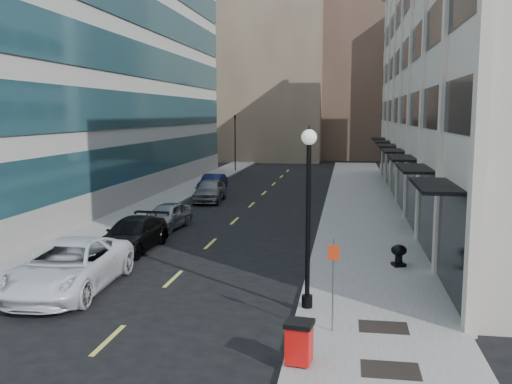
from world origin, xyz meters
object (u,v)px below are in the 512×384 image
(car_grey_sedan, at_px, (210,190))
(car_blue_sedan, at_px, (213,183))
(car_black_pickup, at_px, (132,235))
(lamppost, at_px, (308,202))
(trash_bin, at_px, (299,341))
(urn_planter, at_px, (399,253))
(car_white_van, at_px, (69,267))
(sign_post, at_px, (333,273))
(traffic_signal, at_px, (235,119))
(car_silver_sedan, at_px, (167,216))

(car_grey_sedan, bearing_deg, car_blue_sedan, 97.18)
(car_black_pickup, bearing_deg, lamppost, -36.55)
(trash_bin, distance_m, urn_planter, 10.21)
(car_black_pickup, bearing_deg, car_blue_sedan, 95.34)
(car_blue_sedan, distance_m, trash_bin, 32.34)
(car_blue_sedan, height_order, lamppost, lamppost)
(car_white_van, distance_m, car_black_pickup, 6.09)
(car_black_pickup, height_order, sign_post, sign_post)
(trash_bin, bearing_deg, car_black_pickup, 136.20)
(car_white_van, xyz_separation_m, urn_planter, (11.80, 4.70, -0.20))
(car_blue_sedan, xyz_separation_m, urn_planter, (12.76, -21.19, -0.03))
(lamppost, xyz_separation_m, sign_post, (0.85, -1.91, -1.69))
(car_blue_sedan, relative_size, sign_post, 1.62)
(sign_post, relative_size, urn_planter, 3.06)
(lamppost, relative_size, urn_planter, 6.60)
(car_grey_sedan, xyz_separation_m, lamppost, (8.50, -21.82, 2.72))
(urn_planter, bearing_deg, car_grey_sedan, 125.90)
(urn_planter, bearing_deg, sign_post, -108.27)
(traffic_signal, relative_size, urn_planter, 7.99)
(traffic_signal, bearing_deg, sign_post, -75.40)
(car_grey_sedan, bearing_deg, car_white_van, -93.95)
(traffic_signal, xyz_separation_m, car_silver_sedan, (2.30, -30.90, -5.00))
(traffic_signal, bearing_deg, car_blue_sedan, -85.25)
(car_silver_sedan, height_order, trash_bin, car_silver_sedan)
(traffic_signal, xyz_separation_m, car_grey_sedan, (2.30, -21.00, -4.90))
(car_grey_sedan, xyz_separation_m, trash_bin, (8.60, -26.00, -0.08))
(car_white_van, bearing_deg, urn_planter, 19.26)
(trash_bin, relative_size, lamppost, 0.19)
(traffic_signal, bearing_deg, lamppost, -75.84)
(car_black_pickup, height_order, car_grey_sedan, car_grey_sedan)
(lamppost, bearing_deg, car_white_van, 174.48)
(trash_bin, xyz_separation_m, urn_planter, (3.20, 9.70, -0.05))
(car_white_van, relative_size, trash_bin, 5.85)
(car_silver_sedan, relative_size, lamppost, 0.73)
(traffic_signal, distance_m, car_black_pickup, 36.33)
(lamppost, bearing_deg, traffic_signal, 104.16)
(car_grey_sedan, bearing_deg, car_silver_sedan, -93.95)
(traffic_signal, distance_m, sign_post, 46.38)
(car_black_pickup, xyz_separation_m, car_grey_sedan, (0.00, 14.91, 0.07))
(traffic_signal, xyz_separation_m, car_white_van, (2.30, -42.00, -4.83))
(car_black_pickup, bearing_deg, car_silver_sedan, 92.55)
(car_white_van, bearing_deg, car_black_pickup, 87.54)
(car_silver_sedan, distance_m, car_grey_sedan, 9.90)
(car_silver_sedan, xyz_separation_m, urn_planter, (11.80, -6.40, -0.04))
(lamppost, bearing_deg, trash_bin, -88.63)
(trash_bin, bearing_deg, urn_planter, 80.13)
(car_white_van, xyz_separation_m, car_silver_sedan, (0.00, 11.10, -0.17))
(traffic_signal, xyz_separation_m, sign_post, (11.65, -44.73, -3.87))
(car_blue_sedan, bearing_deg, car_grey_sedan, -77.66)
(trash_bin, height_order, lamppost, lamppost)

